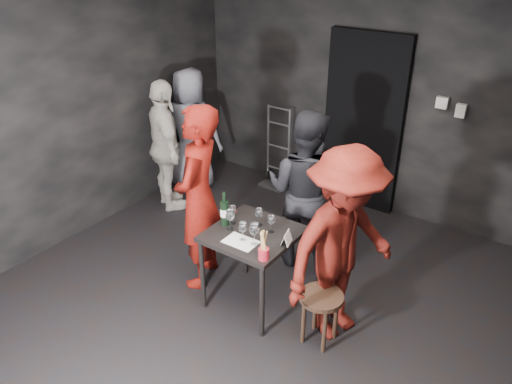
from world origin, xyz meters
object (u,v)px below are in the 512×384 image
Objects in this scene: hand_truck at (277,171)px; woman_black at (305,184)px; bystander_grey at (191,127)px; wine_bottle at (225,212)px; breadstick_cup at (264,246)px; stool at (321,304)px; server_red at (198,183)px; bystander_cream at (165,143)px; tasting_table at (253,242)px; man_maroon at (344,235)px.

woman_black is (1.16, -1.31, 0.68)m from hand_truck.
woman_black is 2.16m from bystander_grey.
wine_bottle is at bearing 63.13° from woman_black.
breadstick_cup is at bearing 96.17° from woman_black.
hand_truck is 2.30× the size of stool.
stool is 1.51m from server_red.
bystander_cream is at bearing 81.96° from bystander_grey.
woman_black is at bearing 141.36° from bystander_grey.
server_red is at bearing 179.41° from tasting_table.
server_red reaches higher than bystander_cream.
breadstick_cup is (0.30, -0.27, 0.22)m from tasting_table.
hand_truck is at bearing -56.33° from woman_black.
wine_bottle is at bearing -172.12° from tasting_table.
bystander_grey is at bearing -158.38° from server_red.
man_maroon reaches higher than wine_bottle.
tasting_table is 0.43× the size of woman_black.
hand_truck is at bearing 171.65° from server_red.
breadstick_cup reaches higher than tasting_table.
bystander_cream is at bearing 93.21° from man_maroon.
woman_black is (0.02, 0.83, 0.23)m from tasting_table.
tasting_table is at bearing 137.72° from breadstick_cup.
bystander_grey is at bearing 143.91° from tasting_table.
hand_truck reaches higher than stool.
breadstick_cup reaches higher than stool.
server_red is 1.05m from woman_black.
server_red is (-1.35, 0.09, 0.67)m from stool.
woman_black is at bearing -48.09° from hand_truck.
stool is (0.74, -0.09, -0.27)m from tasting_table.
breadstick_cup is (2.33, -1.75, 0.04)m from bystander_grey.
server_red is 0.97m from breadstick_cup.
hand_truck is at bearing 130.13° from stool.
stool is at bearing -2.84° from wine_bottle.
bystander_cream is (-1.28, 0.87, -0.20)m from server_red.
server_red is 1.19× the size of woman_black.
tasting_table reaches higher than stool.
bystander_grey is (-2.82, 1.36, -0.11)m from man_maroon.
breadstick_cup is at bearing 148.13° from man_maroon.
man_maroon is at bearing 133.16° from bystander_grey.
wine_bottle is (1.62, -0.91, 0.03)m from bystander_cream.
hand_truck is 2.44m from wine_bottle.
woman_black reaches higher than hand_truck.
stool is 0.27× the size of woman_black.
woman_black is 6.46× the size of breadstick_cup.
server_red is 1.10× the size of man_maroon.
stool is 2.84m from bystander_cream.
server_red is 0.38m from wine_bottle.
stool is at bearing -49.61° from hand_truck.
man_maroon is (1.93, -2.02, 0.74)m from hand_truck.
hand_truck is 2.92m from stool.
wine_bottle is (-1.01, 0.05, 0.49)m from stool.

